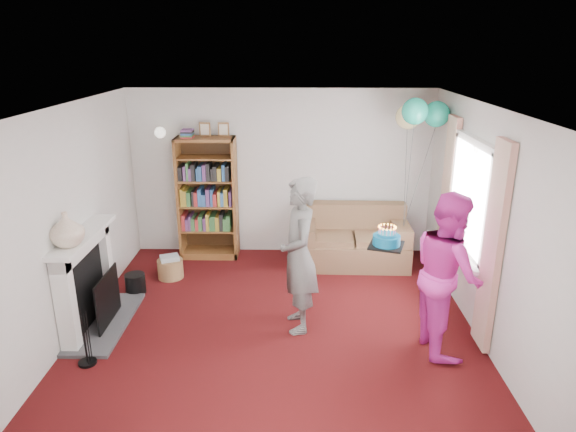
{
  "coord_description": "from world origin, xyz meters",
  "views": [
    {
      "loc": [
        0.22,
        -5.03,
        3.11
      ],
      "look_at": [
        0.13,
        0.6,
        1.21
      ],
      "focal_mm": 32.0,
      "sensor_mm": 36.0,
      "label": 1
    }
  ],
  "objects_px": {
    "bookcase": "(208,199)",
    "birthday_cake": "(386,240)",
    "person_striped": "(299,256)",
    "person_magenta": "(448,273)",
    "sofa": "(352,241)"
  },
  "relations": [
    {
      "from": "bookcase",
      "to": "birthday_cake",
      "type": "relative_size",
      "value": 5.94
    },
    {
      "from": "bookcase",
      "to": "birthday_cake",
      "type": "distance_m",
      "value": 3.25
    },
    {
      "from": "person_striped",
      "to": "person_magenta",
      "type": "distance_m",
      "value": 1.58
    },
    {
      "from": "birthday_cake",
      "to": "person_striped",
      "type": "bearing_deg",
      "value": 166.93
    },
    {
      "from": "bookcase",
      "to": "sofa",
      "type": "xyz_separation_m",
      "value": [
        2.16,
        -0.23,
        -0.58
      ]
    },
    {
      "from": "bookcase",
      "to": "sofa",
      "type": "relative_size",
      "value": 1.27
    },
    {
      "from": "bookcase",
      "to": "sofa",
      "type": "height_order",
      "value": "bookcase"
    },
    {
      "from": "bookcase",
      "to": "person_striped",
      "type": "bearing_deg",
      "value": -57.42
    },
    {
      "from": "bookcase",
      "to": "person_magenta",
      "type": "xyz_separation_m",
      "value": [
        2.88,
        -2.49,
        -0.04
      ]
    },
    {
      "from": "person_magenta",
      "to": "person_striped",
      "type": "bearing_deg",
      "value": 71.04
    },
    {
      "from": "birthday_cake",
      "to": "sofa",
      "type": "bearing_deg",
      "value": 92.88
    },
    {
      "from": "bookcase",
      "to": "person_magenta",
      "type": "distance_m",
      "value": 3.81
    },
    {
      "from": "person_magenta",
      "to": "bookcase",
      "type": "bearing_deg",
      "value": 44.1
    },
    {
      "from": "sofa",
      "to": "birthday_cake",
      "type": "height_order",
      "value": "birthday_cake"
    },
    {
      "from": "person_striped",
      "to": "person_magenta",
      "type": "height_order",
      "value": "person_striped"
    }
  ]
}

